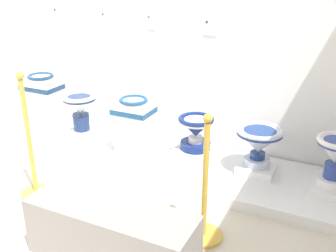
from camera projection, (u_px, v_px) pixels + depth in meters
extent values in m
cube|color=white|center=(186.00, 0.00, 3.70)|extent=(4.17, 0.06, 3.00)
cube|color=white|center=(163.00, 160.00, 3.84)|extent=(3.56, 0.88, 0.09)
cube|color=white|center=(46.00, 123.00, 4.45)|extent=(0.39, 0.37, 0.12)
cube|color=white|center=(44.00, 101.00, 4.35)|extent=(0.39, 0.28, 0.40)
cube|color=navy|center=(42.00, 87.00, 4.29)|extent=(0.40, 0.29, 0.05)
cylinder|color=white|center=(41.00, 80.00, 4.26)|extent=(0.25, 0.25, 0.08)
torus|color=navy|center=(41.00, 76.00, 4.24)|extent=(0.28, 0.28, 0.04)
cube|color=white|center=(83.00, 139.00, 4.10)|extent=(0.32, 0.39, 0.09)
cylinder|color=white|center=(82.00, 132.00, 4.08)|extent=(0.26, 0.26, 0.06)
cylinder|color=navy|center=(81.00, 122.00, 4.03)|extent=(0.17, 0.17, 0.17)
cone|color=white|center=(80.00, 105.00, 3.96)|extent=(0.33, 0.33, 0.18)
cylinder|color=navy|center=(79.00, 98.00, 3.94)|extent=(0.32, 0.32, 0.03)
torus|color=white|center=(79.00, 96.00, 3.93)|extent=(0.34, 0.34, 0.04)
cylinder|color=navy|center=(79.00, 97.00, 3.93)|extent=(0.23, 0.23, 0.01)
cube|color=white|center=(135.00, 146.00, 3.94)|extent=(0.28, 0.31, 0.08)
cube|color=white|center=(134.00, 125.00, 3.86)|extent=(0.36, 0.28, 0.37)
cube|color=navy|center=(134.00, 111.00, 3.80)|extent=(0.37, 0.28, 0.05)
cylinder|color=white|center=(133.00, 104.00, 3.78)|extent=(0.25, 0.25, 0.07)
torus|color=navy|center=(133.00, 100.00, 3.76)|extent=(0.28, 0.28, 0.04)
cube|color=white|center=(195.00, 154.00, 3.73)|extent=(0.37, 0.33, 0.12)
cylinder|color=navy|center=(195.00, 145.00, 3.69)|extent=(0.28, 0.28, 0.07)
cylinder|color=white|center=(196.00, 139.00, 3.67)|extent=(0.13, 0.13, 0.06)
cone|color=navy|center=(196.00, 128.00, 3.63)|extent=(0.31, 0.31, 0.17)
cylinder|color=white|center=(196.00, 121.00, 3.60)|extent=(0.31, 0.31, 0.03)
torus|color=navy|center=(196.00, 119.00, 3.60)|extent=(0.33, 0.33, 0.04)
cylinder|color=white|center=(196.00, 120.00, 3.60)|extent=(0.22, 0.22, 0.01)
cube|color=white|center=(256.00, 168.00, 3.51)|extent=(0.32, 0.28, 0.08)
cylinder|color=silver|center=(257.00, 161.00, 3.49)|extent=(0.22, 0.22, 0.07)
cylinder|color=navy|center=(258.00, 155.00, 3.46)|extent=(0.13, 0.13, 0.06)
cone|color=silver|center=(259.00, 141.00, 3.41)|extent=(0.40, 0.40, 0.21)
cylinder|color=navy|center=(260.00, 132.00, 3.38)|extent=(0.39, 0.39, 0.03)
torus|color=silver|center=(260.00, 130.00, 3.37)|extent=(0.41, 0.41, 0.04)
cylinder|color=navy|center=(260.00, 131.00, 3.38)|extent=(0.28, 0.28, 0.01)
cube|color=white|center=(330.00, 187.00, 3.24)|extent=(0.31, 0.38, 0.05)
cylinder|color=white|center=(331.00, 181.00, 3.22)|extent=(0.23, 0.23, 0.07)
cylinder|color=#2C3F93|center=(333.00, 170.00, 3.19)|extent=(0.14, 0.14, 0.13)
cone|color=white|center=(336.00, 152.00, 3.12)|extent=(0.31, 0.31, 0.20)
cube|color=white|center=(57.00, 14.00, 4.36)|extent=(0.09, 0.01, 0.15)
cube|color=slate|center=(55.00, 10.00, 4.36)|extent=(0.02, 0.01, 0.02)
cube|color=white|center=(106.00, 18.00, 4.11)|extent=(0.11, 0.01, 0.13)
cube|color=#386BAD|center=(103.00, 14.00, 4.11)|extent=(0.02, 0.01, 0.02)
cube|color=white|center=(152.00, 22.00, 3.89)|extent=(0.10, 0.01, 0.14)
cube|color=slate|center=(149.00, 17.00, 3.89)|extent=(0.02, 0.01, 0.02)
cube|color=white|center=(211.00, 27.00, 3.65)|extent=(0.13, 0.01, 0.15)
cube|color=#386BAD|center=(207.00, 22.00, 3.65)|extent=(0.02, 0.01, 0.02)
cylinder|color=navy|center=(36.00, 127.00, 4.73)|extent=(0.18, 0.18, 0.03)
ellipsoid|color=white|center=(35.00, 116.00, 4.68)|extent=(0.23, 0.23, 0.23)
cylinder|color=white|center=(33.00, 102.00, 4.61)|extent=(0.09, 0.09, 0.12)
torus|color=navy|center=(32.00, 97.00, 4.59)|extent=(0.13, 0.13, 0.02)
cylinder|color=gold|center=(37.00, 193.00, 3.36)|extent=(0.26, 0.26, 0.02)
cylinder|color=gold|center=(29.00, 139.00, 3.17)|extent=(0.04, 0.04, 0.98)
sphere|color=gold|center=(20.00, 76.00, 2.98)|extent=(0.06, 0.06, 0.06)
cylinder|color=gold|center=(203.00, 235.00, 2.84)|extent=(0.28, 0.28, 0.02)
cylinder|color=gold|center=(205.00, 182.00, 2.67)|extent=(0.04, 0.04, 0.85)
sphere|color=gold|center=(208.00, 118.00, 2.50)|extent=(0.06, 0.06, 0.06)
cube|color=gray|center=(111.00, 235.00, 2.55)|extent=(1.12, 0.36, 0.40)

